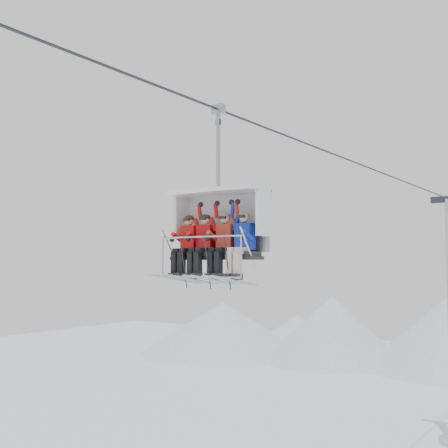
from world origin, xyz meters
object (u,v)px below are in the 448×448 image
Objects in this scene: skier_center_left at (203,243)px; skier_center_right at (223,243)px; chairlift_carrier at (221,223)px; skier_far_left at (187,244)px; skier_far_right at (242,242)px.

skier_center_left is 0.56m from skier_center_right.
chairlift_carrier reaches higher than skier_far_left.
chairlift_carrier is 0.63m from skier_center_left.
chairlift_carrier reaches higher than skier_far_right.
skier_center_left is at bearing 0.00° from skier_far_left.
skier_center_right is at bearing 180.00° from skier_far_right.
skier_far_left is 1.53m from skier_far_right.
chairlift_carrier is at bearing 131.31° from skier_center_right.
skier_far_right is at bearing 0.00° from skier_center_right.
skier_far_right is at bearing -21.60° from chairlift_carrier.
skier_far_right is (1.06, 0.00, 0.00)m from skier_center_left.
skier_center_left is (-0.29, -0.30, -0.46)m from chairlift_carrier.
skier_far_right is (0.77, -0.30, -0.46)m from chairlift_carrier.
skier_far_right is at bearing 0.00° from skier_center_left.
skier_far_left is 0.47m from skier_center_left.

